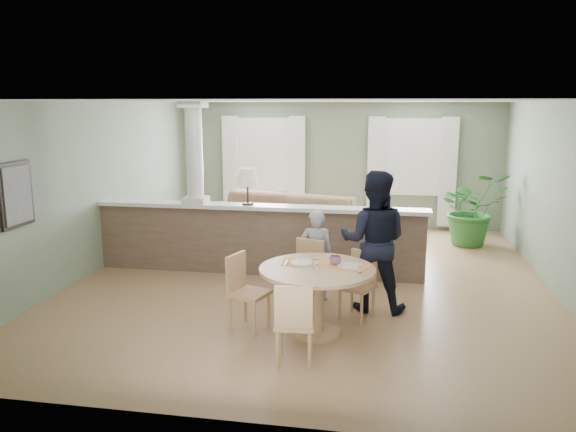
% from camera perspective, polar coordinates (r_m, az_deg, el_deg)
% --- Properties ---
extents(ground, '(8.00, 8.00, 0.00)m').
position_cam_1_polar(ground, '(8.70, 2.46, -6.50)').
color(ground, '#A67B57').
rests_on(ground, ground).
extents(room_shell, '(7.02, 8.02, 2.71)m').
position_cam_1_polar(room_shell, '(8.95, 2.90, 5.87)').
color(room_shell, gray).
rests_on(room_shell, ground).
extents(pony_wall, '(5.32, 0.38, 2.70)m').
position_cam_1_polar(pony_wall, '(8.87, -3.66, -1.42)').
color(pony_wall, '#765C4C').
rests_on(pony_wall, ground).
extents(sofa, '(3.54, 2.07, 0.97)m').
position_cam_1_polar(sofa, '(10.48, -0.83, -0.66)').
color(sofa, brown).
rests_on(sofa, ground).
extents(houseplant, '(1.54, 1.44, 1.40)m').
position_cam_1_polar(houseplant, '(11.23, 18.15, 0.71)').
color(houseplant, '#296528').
rests_on(houseplant, ground).
extents(dining_table, '(1.34, 1.34, 0.92)m').
position_cam_1_polar(dining_table, '(6.54, 3.04, -6.66)').
color(dining_table, tan).
rests_on(dining_table, ground).
extents(chair_far_boy, '(0.53, 0.53, 0.93)m').
position_cam_1_polar(chair_far_boy, '(7.33, 1.85, -5.74)').
color(chair_far_boy, tan).
rests_on(chair_far_boy, ground).
extents(chair_far_man, '(0.51, 0.51, 0.85)m').
position_cam_1_polar(chair_far_man, '(7.17, 7.30, -6.59)').
color(chair_far_man, tan).
rests_on(chair_far_man, ground).
extents(chair_near, '(0.44, 0.44, 0.89)m').
position_cam_1_polar(chair_near, '(5.83, 0.63, -10.53)').
color(chair_near, tan).
rests_on(chair_near, ground).
extents(chair_side, '(0.52, 0.52, 0.91)m').
position_cam_1_polar(chair_side, '(6.77, -4.47, -7.30)').
color(chair_side, tan).
rests_on(chair_side, ground).
extents(child_person, '(0.49, 0.35, 1.27)m').
position_cam_1_polar(child_person, '(7.67, 2.87, -4.01)').
color(child_person, '#959599').
rests_on(child_person, ground).
extents(man_person, '(0.94, 0.76, 1.84)m').
position_cam_1_polar(man_person, '(7.33, 8.70, -2.55)').
color(man_person, black).
rests_on(man_person, ground).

